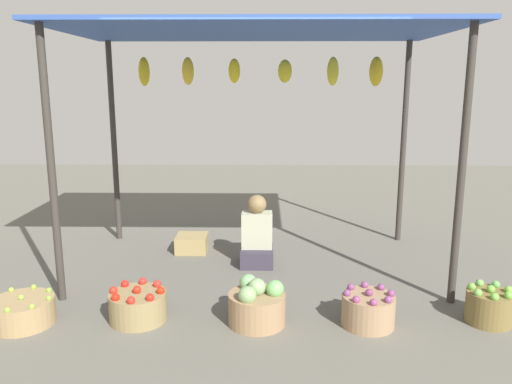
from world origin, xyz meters
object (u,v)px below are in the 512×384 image
Objects in this scene: basket_cabbages at (257,305)px; wooden_crate_near_vendor at (192,243)px; basket_purple_onions at (368,310)px; basket_green_apples at (489,306)px; basket_red_tomatoes at (138,306)px; basket_limes at (23,311)px; vendor_person at (257,237)px.

basket_cabbages is 2.03m from wooden_crate_near_vendor.
basket_green_apples reaches higher than basket_purple_onions.
wooden_crate_near_vendor is at bearing 83.50° from basket_red_tomatoes.
basket_limes is at bearing -179.46° from basket_purple_onions.
basket_red_tomatoes is 1.10× the size of basket_purple_onions.
wooden_crate_near_vendor is at bearing 146.85° from basket_green_apples.
basket_green_apples is at bearing 1.41° from basket_limes.
basket_purple_onions is at bearing -57.42° from vendor_person.
basket_green_apples reaches higher than basket_limes.
basket_green_apples is 3.30m from wooden_crate_near_vendor.
vendor_person is 2.44m from basket_green_apples.
basket_purple_onions is at bearing -0.90° from basket_cabbages.
basket_limes is 1.18× the size of basket_purple_onions.
basket_limes is at bearing -178.59° from basket_green_apples.
basket_cabbages is at bearing 179.10° from basket_purple_onions.
basket_purple_onions is at bearing -47.23° from wooden_crate_near_vendor.
basket_purple_onions is at bearing -176.16° from basket_green_apples.
basket_red_tomatoes is 2.97m from basket_green_apples.
basket_red_tomatoes is 1.02m from basket_cabbages.
basket_green_apples is (1.98, -1.42, -0.15)m from vendor_person.
basket_cabbages reaches higher than basket_red_tomatoes.
vendor_person is at bearing 55.12° from basket_red_tomatoes.
basket_red_tomatoes is (-0.99, -1.42, -0.17)m from vendor_person.
vendor_person reaches higher than wooden_crate_near_vendor.
vendor_person is 2.05× the size of basket_green_apples.
wooden_crate_near_vendor is (1.16, 1.90, -0.01)m from basket_limes.
basket_purple_onions reaches higher than wooden_crate_near_vendor.
basket_limes is 0.95m from basket_red_tomatoes.
basket_purple_onions is (1.94, -0.06, 0.01)m from basket_red_tomatoes.
wooden_crate_near_vendor is (-2.77, 1.81, -0.04)m from basket_green_apples.
basket_green_apples is (3.92, 0.10, 0.03)m from basket_limes.
basket_red_tomatoes is at bearing -96.50° from wooden_crate_near_vendor.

